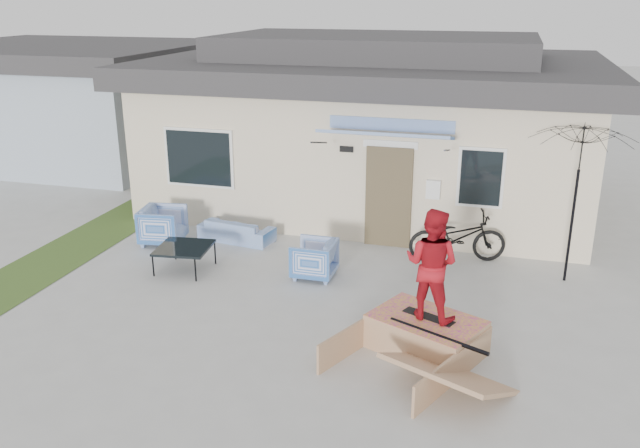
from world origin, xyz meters
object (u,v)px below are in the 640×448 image
(loveseat, at_px, (237,226))
(coffee_table, at_px, (185,258))
(skateboard, at_px, (429,316))
(armchair_left, at_px, (163,224))
(armchair_right, at_px, (314,257))
(bicycle, at_px, (458,232))
(patio_umbrella, at_px, (576,189))
(skate_ramp, at_px, (426,334))
(skater, at_px, (432,262))

(loveseat, distance_m, coffee_table, 1.80)
(coffee_table, height_order, skateboard, skateboard)
(armchair_left, height_order, coffee_table, armchair_left)
(armchair_right, bearing_deg, coffee_table, -81.47)
(bicycle, height_order, patio_umbrella, patio_umbrella)
(armchair_right, bearing_deg, patio_umbrella, 103.68)
(loveseat, bearing_deg, skate_ramp, 150.03)
(coffee_table, bearing_deg, armchair_left, 132.47)
(skateboard, bearing_deg, skate_ramp, -90.17)
(armchair_right, height_order, patio_umbrella, patio_umbrella)
(armchair_left, distance_m, bicycle, 6.07)
(patio_umbrella, distance_m, skater, 3.85)
(patio_umbrella, relative_size, skate_ramp, 1.07)
(skate_ramp, xyz_separation_m, skater, (0.02, 0.05, 1.13))
(coffee_table, height_order, skater, skater)
(armchair_left, xyz_separation_m, skater, (5.91, -2.92, 0.96))
(armchair_right, bearing_deg, armchair_left, -103.13)
(skateboard, bearing_deg, skater, 0.00)
(coffee_table, distance_m, patio_umbrella, 7.25)
(loveseat, xyz_separation_m, patio_umbrella, (6.61, -0.30, 1.43))
(coffee_table, distance_m, skater, 5.24)
(skateboard, height_order, skater, skater)
(loveseat, height_order, skater, skater)
(patio_umbrella, height_order, skater, skater)
(armchair_left, distance_m, skateboard, 6.59)
(skate_ramp, bearing_deg, skateboard, 90.00)
(armchair_right, bearing_deg, skateboard, 48.35)
(armchair_left, bearing_deg, bicycle, -91.89)
(loveseat, height_order, patio_umbrella, patio_umbrella)
(armchair_left, relative_size, skater, 0.52)
(loveseat, bearing_deg, skateboard, 150.53)
(bicycle, bearing_deg, loveseat, 75.55)
(skate_ramp, relative_size, skater, 1.25)
(loveseat, relative_size, armchair_left, 1.85)
(skater, bearing_deg, skate_ramp, 81.30)
(skate_ramp, bearing_deg, armchair_right, 161.82)
(loveseat, bearing_deg, skater, 150.53)
(bicycle, distance_m, patio_umbrella, 2.35)
(armchair_right, distance_m, skate_ramp, 3.17)
(armchair_right, bearing_deg, skate_ramp, 47.46)
(armchair_left, xyz_separation_m, bicycle, (6.02, 0.70, 0.17))
(bicycle, xyz_separation_m, patio_umbrella, (2.01, -0.42, 1.14))
(loveseat, distance_m, skateboard, 5.69)
(armchair_left, height_order, skater, skater)
(armchair_left, relative_size, skate_ramp, 0.42)
(skateboard, bearing_deg, loveseat, 166.28)
(armchair_right, xyz_separation_m, patio_umbrella, (4.48, 1.10, 1.36))
(loveseat, relative_size, skater, 0.97)
(loveseat, bearing_deg, coffee_table, 87.89)
(armchair_right, bearing_deg, loveseat, -123.27)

